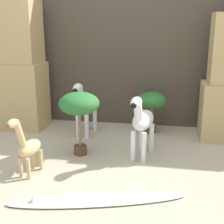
% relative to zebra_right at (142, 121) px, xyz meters
% --- Properties ---
extents(ground_plane, '(14.00, 14.00, 0.00)m').
position_rel_zebra_right_xyz_m(ground_plane, '(-0.33, -0.59, -0.37)').
color(ground_plane, '#B2A88E').
extents(wall_back, '(6.40, 0.08, 2.20)m').
position_rel_zebra_right_xyz_m(wall_back, '(-0.33, 1.06, 0.73)').
color(wall_back, '#473D33').
rests_on(wall_back, ground_plane).
extents(rock_pillar_left, '(0.67, 0.44, 1.53)m').
position_rel_zebra_right_xyz_m(rock_pillar_left, '(-1.60, 0.69, 0.36)').
color(rock_pillar_left, tan).
rests_on(rock_pillar_left, ground_plane).
extents(zebra_right, '(0.26, 0.54, 0.65)m').
position_rel_zebra_right_xyz_m(zebra_right, '(0.00, 0.00, 0.00)').
color(zebra_right, white).
rests_on(zebra_right, ground_plane).
extents(zebra_left, '(0.22, 0.54, 0.65)m').
position_rel_zebra_right_xyz_m(zebra_left, '(-0.70, 0.52, 0.00)').
color(zebra_left, white).
rests_on(zebra_left, ground_plane).
extents(giraffe_figurine, '(0.18, 0.40, 0.56)m').
position_rel_zebra_right_xyz_m(giraffe_figurine, '(-0.92, -0.55, -0.11)').
color(giraffe_figurine, tan).
rests_on(giraffe_figurine, ground_plane).
extents(potted_palm_front, '(0.39, 0.39, 0.64)m').
position_rel_zebra_right_xyz_m(potted_palm_front, '(-0.61, -0.04, 0.13)').
color(potted_palm_front, '#513323').
rests_on(potted_palm_front, ground_plane).
extents(potted_palm_back, '(0.34, 0.34, 0.50)m').
position_rel_zebra_right_xyz_m(potted_palm_back, '(0.06, 0.73, 0.01)').
color(potted_palm_back, '#513323').
rests_on(potted_palm_back, ground_plane).
extents(surfboard, '(1.34, 0.55, 0.07)m').
position_rel_zebra_right_xyz_m(surfboard, '(-0.26, -0.86, -0.36)').
color(surfboard, silver).
rests_on(surfboard, ground_plane).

